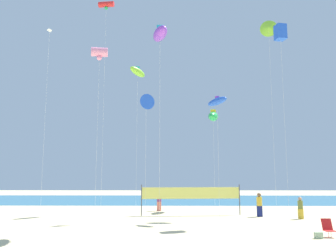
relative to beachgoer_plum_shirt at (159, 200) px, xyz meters
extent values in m
plane|color=beige|center=(2.02, -15.32, -0.94)|extent=(120.00, 120.00, 0.00)
cube|color=teal|center=(2.02, 15.31, -0.94)|extent=(120.00, 20.00, 0.01)
cube|color=#EA7260|center=(0.00, 0.00, -0.54)|extent=(0.38, 0.23, 0.80)
cylinder|color=#7A3872|center=(0.00, 0.00, 0.19)|extent=(0.40, 0.40, 0.66)
sphere|color=beige|center=(0.00, 0.00, 0.67)|extent=(0.30, 0.30, 0.30)
cube|color=gold|center=(10.46, -5.82, -0.58)|extent=(0.34, 0.20, 0.71)
cylinder|color=olive|center=(10.46, -5.82, 0.07)|extent=(0.36, 0.36, 0.59)
sphere|color=tan|center=(10.46, -5.82, 0.50)|extent=(0.26, 0.26, 0.26)
cube|color=navy|center=(7.85, -4.41, -0.53)|extent=(0.39, 0.23, 0.81)
cylinder|color=gold|center=(7.85, -4.41, 0.21)|extent=(0.41, 0.41, 0.67)
sphere|color=brown|center=(7.85, -4.41, 0.70)|extent=(0.30, 0.30, 0.30)
cube|color=red|center=(9.15, -13.42, -0.62)|extent=(0.52, 0.48, 0.03)
cube|color=red|center=(9.15, -13.13, -0.34)|extent=(0.52, 0.23, 0.57)
cylinder|color=silver|center=(9.15, -13.56, -0.78)|extent=(0.03, 0.03, 0.32)
cylinder|color=silver|center=(9.15, -13.28, -0.78)|extent=(0.03, 0.03, 0.32)
cylinder|color=#4C4C51|center=(-1.23, -3.90, 0.26)|extent=(0.08, 0.08, 2.40)
cylinder|color=#4C4C51|center=(6.59, -3.10, 0.26)|extent=(0.08, 0.08, 2.40)
cube|color=#EAE566|center=(2.68, -3.50, 0.79)|extent=(7.82, 0.83, 0.90)
cube|color=#99B28C|center=(8.43, -13.79, -0.79)|extent=(0.39, 0.19, 0.31)
cylinder|color=silver|center=(5.15, 1.56, 3.44)|extent=(0.01, 0.01, 8.77)
ellipsoid|color=green|center=(5.15, 1.56, 7.83)|extent=(1.50, 2.77, 1.17)
cube|color=yellow|center=(5.15, 1.56, 8.21)|extent=(0.51, 0.06, 0.64)
cylinder|color=silver|center=(-9.48, -3.04, 6.87)|extent=(0.01, 0.01, 15.62)
pyramid|color=white|center=(-9.48, -3.02, 14.73)|extent=(0.36, 0.37, 0.21)
cylinder|color=silver|center=(-4.26, -6.69, 5.20)|extent=(0.01, 0.01, 12.29)
cylinder|color=pink|center=(-4.26, -6.69, 11.35)|extent=(1.31, 0.87, 0.68)
sphere|color=pink|center=(-4.26, -6.69, 10.91)|extent=(0.41, 0.41, 0.41)
cylinder|color=silver|center=(-0.77, -6.10, 3.34)|extent=(0.01, 0.01, 8.56)
cone|color=blue|center=(-0.77, -6.10, 7.62)|extent=(1.25, 0.94, 1.17)
cylinder|color=silver|center=(9.91, -1.75, 7.21)|extent=(0.01, 0.01, 16.31)
cone|color=#8CD833|center=(9.91, -1.75, 15.37)|extent=(1.56, 0.71, 1.54)
cylinder|color=silver|center=(9.47, -6.27, 6.03)|extent=(0.01, 0.01, 13.95)
cube|color=blue|center=(9.47, -6.27, 13.01)|extent=(0.88, 0.88, 1.17)
cylinder|color=silver|center=(4.56, -6.17, 3.35)|extent=(0.01, 0.01, 8.59)
ellipsoid|color=blue|center=(4.56, -6.17, 7.64)|extent=(1.66, 1.24, 0.88)
cube|color=purple|center=(4.56, -6.17, 7.87)|extent=(0.30, 0.06, 0.38)
cylinder|color=silver|center=(-4.93, -1.39, 8.49)|extent=(0.01, 0.01, 18.86)
cylinder|color=red|center=(-4.93, -1.39, 17.92)|extent=(1.47, 0.66, 0.52)
sphere|color=green|center=(-4.93, -1.39, 17.56)|extent=(0.31, 0.31, 0.31)
cylinder|color=silver|center=(-2.02, -0.52, 5.37)|extent=(0.01, 0.01, 12.63)
ellipsoid|color=#8CD833|center=(-2.02, -0.52, 11.69)|extent=(1.74, 1.98, 1.06)
cube|color=#26BFCC|center=(-2.02, -0.52, 11.97)|extent=(0.38, 0.06, 0.47)
cylinder|color=silver|center=(0.42, -10.31, 5.14)|extent=(0.01, 0.01, 12.16)
ellipsoid|color=purple|center=(0.42, -10.31, 11.22)|extent=(1.33, 2.34, 0.86)
cube|color=#26BFCC|center=(0.42, -10.31, 11.55)|extent=(0.44, 0.06, 0.55)
camera|label=1|loc=(1.22, -31.69, 2.11)|focal=37.25mm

